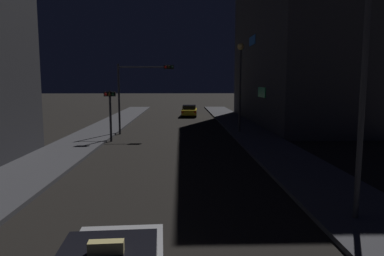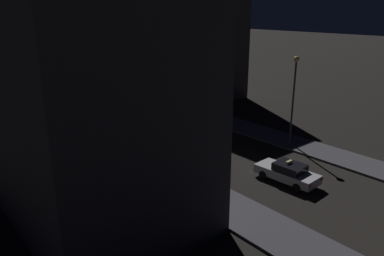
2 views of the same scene
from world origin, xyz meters
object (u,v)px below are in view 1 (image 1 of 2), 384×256
Objects in this scene: traffic_light_overhead at (139,84)px; street_lamp_near_block at (366,42)px; far_car at (189,111)px; traffic_light_left_kerb at (110,105)px; street_lamp_far_block at (240,70)px.

street_lamp_near_block is at bearing -65.55° from traffic_light_overhead.
traffic_light_left_kerb reaches higher than far_car.
street_lamp_near_block is 18.72m from street_lamp_far_block.
far_car is 19.83m from traffic_light_left_kerb.
street_lamp_far_block is at bearing 1.09° from traffic_light_overhead.
far_car is 34.35m from street_lamp_near_block.
street_lamp_near_block is at bearing -56.02° from traffic_light_left_kerb.
far_car is at bearing 104.01° from street_lamp_far_block.
street_lamp_far_block is at bearing 91.07° from street_lamp_near_block.
traffic_light_overhead is at bearing -178.91° from street_lamp_far_block.
street_lamp_far_block is (-0.35, 18.72, -0.04)m from street_lamp_near_block.
traffic_light_left_kerb is at bearing -107.64° from far_car.
street_lamp_far_block is at bearing 20.97° from traffic_light_left_kerb.
far_car is at bearing 72.36° from traffic_light_left_kerb.
traffic_light_overhead is 1.56× the size of traffic_light_left_kerb.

